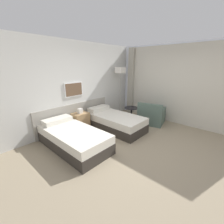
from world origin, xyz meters
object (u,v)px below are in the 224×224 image
(floor_lamp, at_px, (120,74))
(armchair, at_px, (151,116))
(bed_near_window, at_px, (114,121))
(nightstand, at_px, (81,121))
(side_table, at_px, (131,111))
(bed_near_door, at_px, (73,138))

(floor_lamp, relative_size, armchair, 1.94)
(bed_near_window, relative_size, nightstand, 2.80)
(nightstand, distance_m, floor_lamp, 2.36)
(bed_near_window, xyz_separation_m, floor_lamp, (1.14, 0.70, 1.42))
(nightstand, xyz_separation_m, side_table, (1.73, -0.74, 0.08))
(bed_near_door, height_order, bed_near_window, same)
(bed_near_door, height_order, side_table, bed_near_door)
(bed_near_window, height_order, side_table, bed_near_window)
(armchair, bearing_deg, bed_near_window, 49.08)
(bed_near_door, distance_m, nightstand, 1.07)
(bed_near_door, xyz_separation_m, nightstand, (0.78, 0.73, 0.04))
(bed_near_window, bearing_deg, floor_lamp, 31.54)
(bed_near_door, relative_size, side_table, 3.82)
(bed_near_window, distance_m, armchair, 1.43)
(nightstand, bearing_deg, armchair, -34.30)
(nightstand, height_order, side_table, nightstand)
(nightstand, distance_m, side_table, 1.89)
(bed_near_door, distance_m, bed_near_window, 1.56)
(armchair, bearing_deg, side_table, 12.25)
(bed_near_door, distance_m, floor_lamp, 3.12)
(nightstand, bearing_deg, bed_near_door, -136.83)
(bed_near_window, distance_m, side_table, 0.96)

